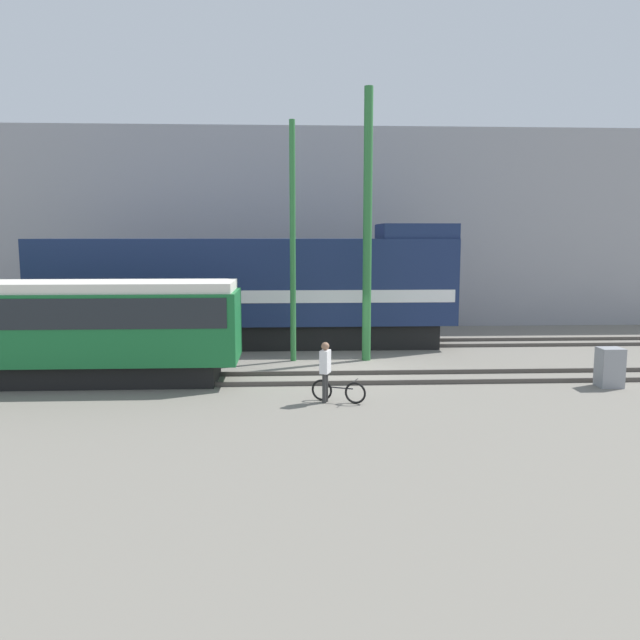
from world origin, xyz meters
The scene contains 11 objects.
ground_plane centered at (0.00, 0.00, 0.00)m, with size 120.00×120.00×0.00m, color slate.
track_near centered at (0.00, -1.38, 0.07)m, with size 60.00×1.51×0.14m.
track_far centered at (0.00, 4.98, 0.07)m, with size 60.00×1.51×0.14m.
building_backdrop centered at (0.00, 13.33, 4.94)m, with size 43.29×6.00×9.87m.
freight_locomotive centered at (-3.53, 4.98, 2.35)m, with size 16.96×3.04×5.05m.
streetcar centered at (-9.21, -1.38, 1.81)m, with size 11.38×2.54×3.17m.
bicycle centered at (-0.58, -4.06, 0.31)m, with size 1.48×0.72×0.66m.
person centered at (-0.94, -4.06, 1.02)m, with size 0.34×0.42×1.68m.
utility_pole_center centered at (-1.79, 1.80, 4.31)m, with size 0.21×0.21×8.61m.
utility_pole_right centered at (0.91, 1.80, 4.88)m, with size 0.32×0.32×9.76m.
signal_box centered at (7.79, -2.68, 0.60)m, with size 0.70×0.60×1.20m.
Camera 1 is at (-1.90, -20.77, 4.55)m, focal length 35.00 mm.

